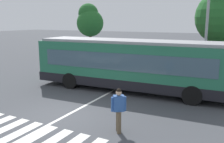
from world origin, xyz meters
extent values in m
plane|color=#424449|center=(0.00, 0.00, 0.00)|extent=(160.00, 160.00, 0.00)
cylinder|color=black|center=(4.79, 6.49, 0.50)|extent=(1.01, 0.35, 1.00)
cylinder|color=black|center=(4.90, 4.15, 0.50)|extent=(1.01, 0.35, 1.00)
cylinder|color=black|center=(-2.51, 6.15, 0.50)|extent=(1.01, 0.35, 1.00)
cylinder|color=black|center=(-2.40, 3.81, 0.50)|extent=(1.01, 0.35, 1.00)
cube|color=#236B4C|center=(0.97, 5.14, 1.62)|extent=(11.53, 3.08, 2.55)
cube|color=black|center=(0.97, 5.14, 0.62)|extent=(11.65, 3.12, 0.55)
cube|color=#3D5666|center=(0.97, 5.14, 1.93)|extent=(10.17, 3.07, 0.96)
cube|color=#99999E|center=(0.97, 5.14, 2.98)|extent=(11.07, 2.86, 0.16)
cylinder|color=brown|center=(2.95, -0.28, 0.42)|extent=(0.16, 0.16, 0.85)
cylinder|color=brown|center=(3.09, -0.48, 0.42)|extent=(0.16, 0.16, 0.85)
cube|color=#2D569E|center=(3.02, -0.38, 1.15)|extent=(0.48, 0.44, 0.60)
cylinder|color=#2D569E|center=(2.82, -0.52, 1.12)|extent=(0.10, 0.10, 0.55)
cylinder|color=#2D569E|center=(3.21, -0.24, 1.12)|extent=(0.10, 0.10, 0.55)
sphere|color=tan|center=(3.02, -0.38, 1.56)|extent=(0.22, 0.22, 0.22)
sphere|color=black|center=(3.02, -0.38, 1.63)|extent=(0.19, 0.19, 0.19)
cylinder|color=black|center=(-8.00, 16.18, 0.32)|extent=(0.22, 0.65, 0.64)
cylinder|color=black|center=(-6.32, 16.24, 0.32)|extent=(0.22, 0.65, 0.64)
cylinder|color=black|center=(-7.90, 13.39, 0.32)|extent=(0.22, 0.65, 0.64)
cylinder|color=black|center=(-6.23, 13.45, 0.32)|extent=(0.22, 0.65, 0.64)
cube|color=#234293|center=(-7.11, 14.81, 0.64)|extent=(1.98, 4.56, 0.52)
cube|color=#3D5666|center=(-7.11, 14.72, 1.12)|extent=(1.68, 2.21, 0.44)
cube|color=#234293|center=(-7.11, 14.72, 1.30)|extent=(1.60, 2.03, 0.09)
cylinder|color=black|center=(-5.43, 15.57, 0.32)|extent=(0.24, 0.65, 0.64)
cylinder|color=black|center=(-3.76, 15.67, 0.32)|extent=(0.24, 0.65, 0.64)
cylinder|color=black|center=(-5.28, 12.79, 0.32)|extent=(0.24, 0.65, 0.64)
cylinder|color=black|center=(-3.60, 12.88, 0.32)|extent=(0.24, 0.65, 0.64)
cube|color=#196B70|center=(-4.52, 14.23, 0.64)|extent=(2.07, 4.60, 0.52)
cube|color=#3D5666|center=(-4.51, 14.14, 1.12)|extent=(1.72, 2.25, 0.44)
cube|color=#196B70|center=(-4.51, 14.14, 1.30)|extent=(1.64, 2.06, 0.09)
cylinder|color=black|center=(-2.76, 15.69, 0.32)|extent=(0.23, 0.65, 0.64)
cylinder|color=black|center=(-1.09, 15.78, 0.32)|extent=(0.23, 0.65, 0.64)
cylinder|color=black|center=(-2.61, 12.90, 0.32)|extent=(0.23, 0.65, 0.64)
cylinder|color=black|center=(-0.94, 12.99, 0.32)|extent=(0.23, 0.65, 0.64)
cube|color=#B7BABF|center=(-1.85, 14.34, 0.64)|extent=(2.06, 4.59, 0.52)
cube|color=#3D5666|center=(-1.85, 14.25, 1.12)|extent=(1.71, 2.24, 0.44)
cube|color=#B7BABF|center=(-1.85, 14.25, 1.30)|extent=(1.63, 2.06, 0.09)
cylinder|color=black|center=(0.08, 16.08, 0.32)|extent=(0.23, 0.65, 0.64)
cylinder|color=black|center=(1.75, 16.17, 0.32)|extent=(0.23, 0.65, 0.64)
cylinder|color=black|center=(0.23, 13.29, 0.32)|extent=(0.23, 0.65, 0.64)
cylinder|color=black|center=(1.90, 13.38, 0.32)|extent=(0.23, 0.65, 0.64)
cube|color=#AD1E1E|center=(0.99, 14.73, 0.64)|extent=(2.06, 4.59, 0.52)
cube|color=#3D5666|center=(1.00, 14.64, 1.12)|extent=(1.72, 2.24, 0.44)
cube|color=#AD1E1E|center=(1.00, 14.64, 1.30)|extent=(1.63, 2.06, 0.09)
cylinder|color=black|center=(2.81, 16.15, 0.32)|extent=(0.20, 0.64, 0.64)
cylinder|color=black|center=(4.48, 16.15, 0.32)|extent=(0.20, 0.64, 0.64)
cylinder|color=black|center=(2.82, 13.36, 0.32)|extent=(0.20, 0.64, 0.64)
cylinder|color=black|center=(4.49, 13.36, 0.32)|extent=(0.20, 0.64, 0.64)
cube|color=black|center=(3.65, 14.75, 0.64)|extent=(1.83, 4.51, 0.52)
cube|color=#3D5666|center=(3.65, 14.66, 1.12)|extent=(1.61, 2.16, 0.44)
cube|color=black|center=(3.65, 14.66, 1.30)|extent=(1.53, 1.98, 0.09)
cylinder|color=black|center=(5.32, 16.00, 0.32)|extent=(0.21, 0.64, 0.64)
cylinder|color=black|center=(5.29, 13.21, 0.32)|extent=(0.21, 0.64, 0.64)
cylinder|color=#939399|center=(4.39, 11.68, 4.09)|extent=(0.20, 0.20, 8.17)
cylinder|color=brown|center=(-10.54, 18.87, 1.33)|extent=(0.36, 0.36, 2.67)
sphere|color=#236028|center=(-10.54, 18.87, 3.86)|extent=(3.40, 3.40, 3.40)
sphere|color=#236028|center=(-10.91, 19.08, 5.05)|extent=(2.55, 2.55, 2.55)
cylinder|color=brown|center=(5.03, 17.60, 1.35)|extent=(0.36, 0.36, 2.70)
sphere|color=#236028|center=(5.03, 17.60, 4.49)|extent=(5.13, 5.13, 5.13)
cube|color=silver|center=(-0.28, -2.56, 0.00)|extent=(0.45, 2.83, 0.01)
cube|color=silver|center=(0.49, -2.56, 0.00)|extent=(0.45, 2.83, 0.01)
cube|color=silver|center=(0.20, 2.00, 0.00)|extent=(0.16, 24.00, 0.01)
camera|label=1|loc=(6.93, -8.35, 4.18)|focal=40.04mm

